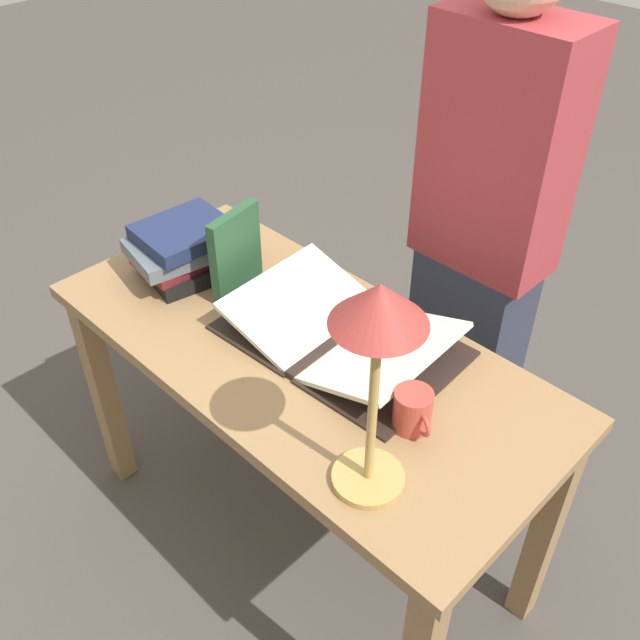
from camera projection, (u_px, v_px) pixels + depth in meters
name	position (u px, v px, depth m)	size (l,w,h in m)	color
ground_plane	(305.00, 532.00, 2.18)	(12.00, 12.00, 0.00)	#47423D
reading_desk	(302.00, 382.00, 1.78)	(1.29, 0.61, 0.76)	#937047
open_book	(340.00, 333.00, 1.69)	(0.57, 0.40, 0.09)	black
book_stack_tall	(188.00, 248.00, 1.89)	(0.24, 0.32, 0.15)	black
book_standing_upright	(236.00, 253.00, 1.80)	(0.06, 0.17, 0.23)	#234C2D
reading_lamp	(378.00, 336.00, 1.15)	(0.17, 0.17, 0.47)	tan
coffee_mug	(413.00, 410.00, 1.47)	(0.11, 0.08, 0.09)	#B74238
person_reader	(481.00, 249.00, 1.95)	(0.36, 0.22, 1.62)	#2D3342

